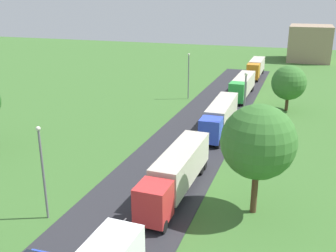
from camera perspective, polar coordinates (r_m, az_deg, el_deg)
The scene contains 12 objects.
road at distance 30.65m, azimuth -7.37°, elevation -14.72°, with size 10.00×140.00×0.06m, color #2B2B30.
lane_marking_centre at distance 28.65m, azimuth -9.89°, elevation -17.41°, with size 0.16×124.55×0.01m.
truck_second at distance 34.28m, azimuth 1.29°, elevation -6.64°, with size 2.65×13.29×3.68m.
truck_third at distance 50.91m, azimuth 7.65°, elevation 1.63°, with size 2.74×14.06×3.47m.
truck_fourth at distance 68.55m, azimuth 10.88°, elevation 5.89°, with size 2.60×13.10×3.58m.
truck_fifth at distance 86.79m, azimuth 12.77°, elevation 8.42°, with size 2.51×12.10×3.59m.
lamppost_second at distance 31.22m, azimuth -17.92°, elevation -5.91°, with size 0.36×0.36×7.68m.
lamppost_third at distance 44.23m, azimuth 11.09°, elevation 2.68°, with size 0.36×0.36×8.88m.
lamppost_fourth at distance 65.84m, azimuth 3.03°, elevation 7.66°, with size 0.36×0.36×7.73m.
tree_oak at distance 61.67m, azimuth 17.31°, elevation 6.08°, with size 5.21×5.21×6.93m.
tree_pine at distance 30.66m, azimuth 13.11°, elevation -2.30°, with size 5.87×5.87×9.06m.
distant_building at distance 113.60m, azimuth 20.07°, elevation 11.35°, with size 10.82×13.28×9.28m, color #9E846B.
Camera 1 is at (11.88, 1.75, 16.78)m, focal length 41.55 mm.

